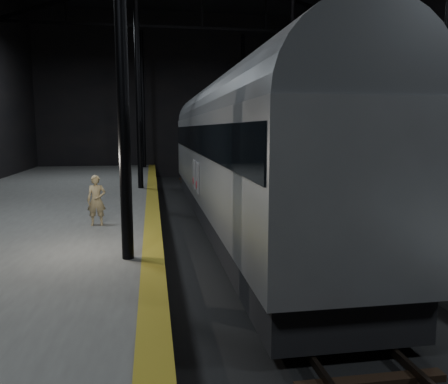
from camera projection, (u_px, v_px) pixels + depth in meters
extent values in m
plane|color=black|center=(252.00, 247.00, 14.48)|extent=(44.00, 44.00, 0.00)
cube|color=#4B4B49|center=(11.00, 242.00, 13.20)|extent=(9.00, 43.80, 1.00)
cube|color=olive|center=(153.00, 221.00, 13.81)|extent=(0.50, 43.80, 0.01)
cube|color=#3F3328|center=(231.00, 243.00, 14.34)|extent=(0.08, 43.00, 0.14)
cube|color=#3F3328|center=(273.00, 241.00, 14.57)|extent=(0.08, 43.00, 0.14)
cube|color=black|center=(252.00, 245.00, 14.47)|extent=(2.40, 42.00, 0.12)
cylinder|color=black|center=(121.00, 27.00, 9.10)|extent=(0.26, 0.26, 10.00)
cylinder|color=black|center=(138.00, 84.00, 20.82)|extent=(0.26, 0.26, 10.00)
cylinder|color=black|center=(291.00, 87.00, 22.04)|extent=(0.26, 0.26, 10.00)
cylinder|color=black|center=(143.00, 100.00, 32.54)|extent=(0.26, 0.26, 10.00)
cylinder|color=black|center=(243.00, 101.00, 33.76)|extent=(0.26, 0.26, 10.00)
cube|color=black|center=(202.00, 28.00, 26.72)|extent=(23.60, 0.15, 0.18)
cube|color=#A8ABB0|center=(235.00, 158.00, 17.12)|extent=(3.13, 21.61, 3.24)
cube|color=black|center=(235.00, 209.00, 17.41)|extent=(2.86, 21.18, 0.92)
cube|color=black|center=(235.00, 139.00, 17.01)|extent=(3.20, 21.29, 0.97)
cylinder|color=slate|center=(235.00, 116.00, 16.88)|extent=(3.07, 21.39, 3.07)
cube|color=black|center=(296.00, 284.00, 10.08)|extent=(1.94, 2.38, 0.38)
cube|color=black|center=(210.00, 192.00, 24.85)|extent=(1.94, 2.38, 0.38)
cube|color=silver|center=(198.00, 178.00, 15.90)|extent=(0.04, 0.81, 1.13)
cube|color=silver|center=(194.00, 175.00, 17.16)|extent=(0.04, 0.81, 1.13)
cylinder|color=maroon|center=(197.00, 185.00, 16.12)|extent=(0.03, 0.28, 0.28)
cylinder|color=maroon|center=(193.00, 181.00, 17.39)|extent=(0.03, 0.28, 0.28)
imported|color=tan|center=(96.00, 200.00, 13.08)|extent=(0.56, 0.37, 1.52)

